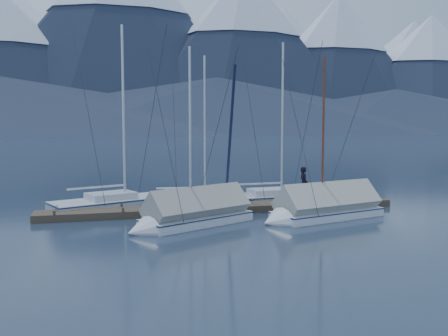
{
  "coord_description": "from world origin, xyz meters",
  "views": [
    {
      "loc": [
        -5.95,
        -20.73,
        4.29
      ],
      "look_at": [
        0.0,
        2.0,
        2.2
      ],
      "focal_mm": 38.0,
      "sensor_mm": 36.0,
      "label": 1
    }
  ],
  "objects": [
    {
      "name": "ground",
      "position": [
        0.0,
        0.0,
        0.0
      ],
      "size": [
        1000.0,
        1000.0,
        0.0
      ],
      "primitive_type": "plane",
      "color": "#162233",
      "rests_on": "ground"
    },
    {
      "name": "mountain_range",
      "position": [
        4.12,
        370.45,
        58.65
      ],
      "size": [
        877.0,
        584.0,
        150.5
      ],
      "color": "#475675",
      "rests_on": "ground"
    },
    {
      "name": "dock",
      "position": [
        0.0,
        2.0,
        0.11
      ],
      "size": [
        18.0,
        1.5,
        0.54
      ],
      "color": "#382D23",
      "rests_on": "ground"
    },
    {
      "name": "mooring_posts",
      "position": [
        -0.5,
        2.0,
        0.35
      ],
      "size": [
        15.12,
        1.52,
        0.35
      ],
      "color": "#382D23",
      "rests_on": "ground"
    },
    {
      "name": "sailboat_open_left",
      "position": [
        -4.22,
        4.88,
        0.18
      ],
      "size": [
        8.14,
        5.05,
        10.43
      ],
      "color": "silver",
      "rests_on": "ground"
    },
    {
      "name": "sailboat_open_mid",
      "position": [
        -0.07,
        3.98,
        0.15
      ],
      "size": [
        6.78,
        2.84,
        8.78
      ],
      "color": "#B8BBC6",
      "rests_on": "ground"
    },
    {
      "name": "sailboat_open_right",
      "position": [
        4.41,
        4.1,
        0.17
      ],
      "size": [
        7.49,
        3.17,
        9.75
      ],
      "color": "#B8BBC6",
      "rests_on": "ground"
    },
    {
      "name": "sailboat_covered_near",
      "position": [
        3.82,
        -0.89,
        0.41
      ],
      "size": [
        6.58,
        3.47,
        8.19
      ],
      "color": "white",
      "rests_on": "ground"
    },
    {
      "name": "sailboat_covered_far",
      "position": [
        -2.34,
        -0.88,
        0.41
      ],
      "size": [
        6.14,
        4.24,
        8.38
      ],
      "color": "silver",
      "rests_on": "ground"
    },
    {
      "name": "person",
      "position": [
        4.41,
        2.2,
        1.25
      ],
      "size": [
        0.46,
        0.68,
        1.81
      ],
      "primitive_type": "imported",
      "rotation": [
        0.0,
        0.0,
        1.53
      ],
      "color": "black",
      "rests_on": "dock"
    }
  ]
}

